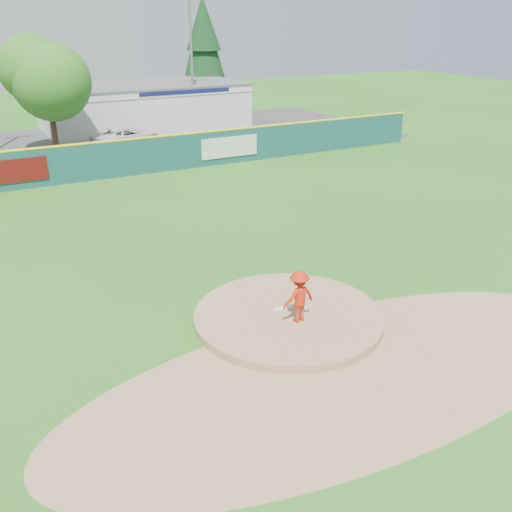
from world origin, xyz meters
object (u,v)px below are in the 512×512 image
deciduous_tree (47,81)px  pitcher (299,296)px  van (127,136)px  light_pole_right (191,54)px  conifer_tree (204,48)px  pool_building_grp (143,105)px

deciduous_tree → pitcher: bearing=-85.5°
pitcher → van: bearing=-100.1°
light_pole_right → conifer_tree: bearing=60.3°
deciduous_tree → conifer_tree: size_ratio=0.77×
conifer_tree → light_pole_right: (-4.00, -7.00, 0.00)m
pitcher → van: pitcher is taller
van → pool_building_grp: size_ratio=0.32×
pitcher → pool_building_grp: bearing=-104.7°
conifer_tree → pitcher: bearing=-109.6°
pitcher → van: size_ratio=0.31×
pool_building_grp → conifer_tree: bearing=29.8°
pitcher → conifer_tree: 39.00m
van → deciduous_tree: deciduous_tree is taller
pitcher → light_pole_right: (8.98, 29.50, 4.53)m
pitcher → conifer_tree: bearing=-113.8°
van → light_pole_right: (6.30, 3.55, 4.85)m
deciduous_tree → conifer_tree: bearing=36.3°
deciduous_tree → light_pole_right: bearing=20.0°
conifer_tree → light_pole_right: 8.06m
van → conifer_tree: conifer_tree is taller
pool_building_grp → light_pole_right: (3.00, -2.99, 3.88)m
pool_building_grp → deciduous_tree: 11.01m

